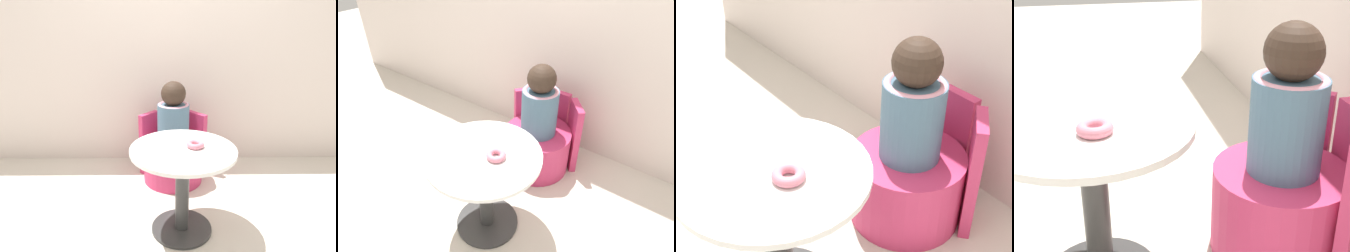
{
  "view_description": "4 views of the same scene",
  "coord_description": "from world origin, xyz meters",
  "views": [
    {
      "loc": [
        -0.05,
        -1.78,
        1.4
      ],
      "look_at": [
        -0.03,
        0.3,
        0.65
      ],
      "focal_mm": 32.0,
      "sensor_mm": 36.0,
      "label": 1
    },
    {
      "loc": [
        0.94,
        -1.02,
        1.75
      ],
      "look_at": [
        -0.01,
        0.27,
        0.61
      ],
      "focal_mm": 32.0,
      "sensor_mm": 36.0,
      "label": 2
    },
    {
      "loc": [
        1.21,
        -0.6,
        1.6
      ],
      "look_at": [
        -0.03,
        0.32,
        0.61
      ],
      "focal_mm": 50.0,
      "sensor_mm": 36.0,
      "label": 3
    },
    {
      "loc": [
        1.45,
        -0.04,
        1.22
      ],
      "look_at": [
        0.07,
        0.25,
        0.59
      ],
      "focal_mm": 50.0,
      "sensor_mm": 36.0,
      "label": 4
    }
  ],
  "objects": [
    {
      "name": "booth_backrest",
      "position": [
        0.02,
        0.87,
        0.29
      ],
      "size": [
        0.62,
        0.23,
        0.58
      ],
      "color": "#C63360",
      "rests_on": "ground_plane"
    },
    {
      "name": "tub_chair",
      "position": [
        0.02,
        0.65,
        0.18
      ],
      "size": [
        0.53,
        0.53,
        0.35
      ],
      "color": "#C63360",
      "rests_on": "ground_plane"
    },
    {
      "name": "round_table",
      "position": [
        0.06,
        -0.05,
        0.44
      ],
      "size": [
        0.68,
        0.68,
        0.62
      ],
      "color": "#333333",
      "rests_on": "ground_plane"
    },
    {
      "name": "donut",
      "position": [
        0.14,
        -0.03,
        0.64
      ],
      "size": [
        0.11,
        0.11,
        0.04
      ],
      "color": "pink",
      "rests_on": "round_table"
    },
    {
      "name": "child_figure",
      "position": [
        0.02,
        0.65,
        0.61
      ],
      "size": [
        0.27,
        0.27,
        0.56
      ],
      "color": "slate",
      "rests_on": "tub_chair"
    }
  ]
}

